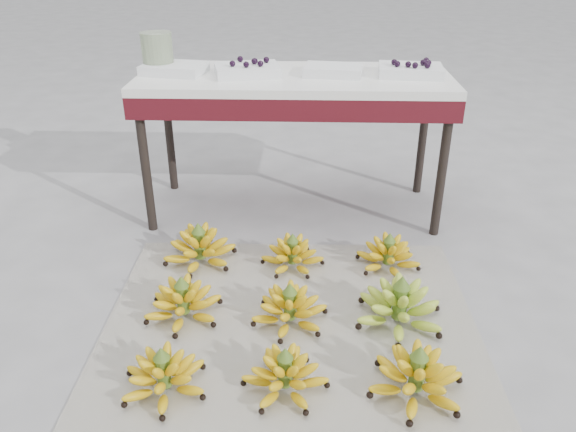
{
  "coord_description": "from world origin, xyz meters",
  "views": [
    {
      "loc": [
        -0.02,
        -1.46,
        1.2
      ],
      "look_at": [
        -0.09,
        0.32,
        0.28
      ],
      "focal_mm": 35.0,
      "sensor_mm": 36.0,
      "label": 1
    }
  ],
  "objects_px": {
    "bunch_mid_right": "(400,307)",
    "tray_right": "(333,70)",
    "bunch_back_center": "(292,255)",
    "vendor_table": "(294,92)",
    "bunch_front_left": "(164,376)",
    "bunch_front_right": "(417,377)",
    "newspaper_mat": "(291,323)",
    "tray_far_right": "(411,70)",
    "bunch_front_center": "(285,375)",
    "bunch_back_right": "(388,255)",
    "glass_jar": "(157,52)",
    "bunch_mid_center": "(290,309)",
    "tray_far_left": "(174,69)",
    "bunch_mid_left": "(183,303)",
    "tray_left": "(248,70)",
    "bunch_back_left": "(200,248)"
  },
  "relations": [
    {
      "from": "bunch_mid_right",
      "to": "tray_right",
      "type": "height_order",
      "value": "tray_right"
    },
    {
      "from": "bunch_mid_right",
      "to": "bunch_back_center",
      "type": "xyz_separation_m",
      "value": [
        -0.37,
        0.34,
        -0.01
      ]
    },
    {
      "from": "vendor_table",
      "to": "bunch_back_center",
      "type": "bearing_deg",
      "value": -89.02
    },
    {
      "from": "bunch_front_left",
      "to": "vendor_table",
      "type": "bearing_deg",
      "value": 50.51
    },
    {
      "from": "bunch_front_right",
      "to": "bunch_back_center",
      "type": "bearing_deg",
      "value": 120.98
    },
    {
      "from": "newspaper_mat",
      "to": "tray_right",
      "type": "xyz_separation_m",
      "value": [
        0.15,
        0.88,
        0.66
      ]
    },
    {
      "from": "bunch_back_center",
      "to": "tray_far_right",
      "type": "relative_size",
      "value": 1.04
    },
    {
      "from": "bunch_front_right",
      "to": "vendor_table",
      "type": "distance_m",
      "value": 1.34
    },
    {
      "from": "bunch_front_center",
      "to": "vendor_table",
      "type": "xyz_separation_m",
      "value": [
        -0.01,
        1.18,
        0.51
      ]
    },
    {
      "from": "bunch_back_right",
      "to": "vendor_table",
      "type": "height_order",
      "value": "vendor_table"
    },
    {
      "from": "bunch_mid_right",
      "to": "newspaper_mat",
      "type": "bearing_deg",
      "value": 166.87
    },
    {
      "from": "bunch_front_right",
      "to": "glass_jar",
      "type": "distance_m",
      "value": 1.69
    },
    {
      "from": "bunch_mid_center",
      "to": "tray_far_left",
      "type": "bearing_deg",
      "value": 117.84
    },
    {
      "from": "bunch_front_right",
      "to": "bunch_mid_center",
      "type": "xyz_separation_m",
      "value": [
        -0.37,
        0.31,
        -0.0
      ]
    },
    {
      "from": "tray_far_right",
      "to": "bunch_mid_left",
      "type": "bearing_deg",
      "value": -134.8
    },
    {
      "from": "tray_far_left",
      "to": "glass_jar",
      "type": "relative_size",
      "value": 1.72
    },
    {
      "from": "bunch_front_center",
      "to": "vendor_table",
      "type": "distance_m",
      "value": 1.29
    },
    {
      "from": "bunch_back_center",
      "to": "tray_far_right",
      "type": "distance_m",
      "value": 0.93
    },
    {
      "from": "bunch_back_right",
      "to": "glass_jar",
      "type": "xyz_separation_m",
      "value": [
        -0.97,
        0.54,
        0.67
      ]
    },
    {
      "from": "bunch_front_left",
      "to": "tray_left",
      "type": "relative_size",
      "value": 1.1
    },
    {
      "from": "bunch_back_left",
      "to": "bunch_back_right",
      "type": "xyz_separation_m",
      "value": [
        0.74,
        -0.01,
        -0.01
      ]
    },
    {
      "from": "bunch_front_right",
      "to": "tray_right",
      "type": "xyz_separation_m",
      "value": [
        -0.21,
        1.19,
        0.6
      ]
    },
    {
      "from": "bunch_front_right",
      "to": "bunch_mid_right",
      "type": "relative_size",
      "value": 0.77
    },
    {
      "from": "bunch_mid_left",
      "to": "tray_far_right",
      "type": "bearing_deg",
      "value": 28.44
    },
    {
      "from": "bunch_back_center",
      "to": "tray_far_left",
      "type": "bearing_deg",
      "value": 149.43
    },
    {
      "from": "bunch_mid_center",
      "to": "bunch_back_left",
      "type": "relative_size",
      "value": 0.89
    },
    {
      "from": "tray_left",
      "to": "glass_jar",
      "type": "height_order",
      "value": "glass_jar"
    },
    {
      "from": "bunch_front_left",
      "to": "tray_far_right",
      "type": "xyz_separation_m",
      "value": [
        0.83,
        1.2,
        0.6
      ]
    },
    {
      "from": "bunch_mid_center",
      "to": "tray_left",
      "type": "distance_m",
      "value": 1.07
    },
    {
      "from": "tray_far_right",
      "to": "bunch_front_right",
      "type": "bearing_deg",
      "value": -95.4
    },
    {
      "from": "bunch_back_left",
      "to": "glass_jar",
      "type": "relative_size",
      "value": 1.82
    },
    {
      "from": "bunch_front_center",
      "to": "vendor_table",
      "type": "height_order",
      "value": "vendor_table"
    },
    {
      "from": "bunch_back_center",
      "to": "bunch_back_right",
      "type": "xyz_separation_m",
      "value": [
        0.37,
        0.01,
        0.0
      ]
    },
    {
      "from": "bunch_mid_left",
      "to": "tray_far_left",
      "type": "bearing_deg",
      "value": 83.82
    },
    {
      "from": "bunch_front_center",
      "to": "glass_jar",
      "type": "relative_size",
      "value": 1.68
    },
    {
      "from": "bunch_front_center",
      "to": "bunch_mid_center",
      "type": "distance_m",
      "value": 0.31
    },
    {
      "from": "tray_far_left",
      "to": "bunch_front_center",
      "type": "bearing_deg",
      "value": -66.31
    },
    {
      "from": "bunch_front_right",
      "to": "bunch_back_center",
      "type": "relative_size",
      "value": 0.99
    },
    {
      "from": "newspaper_mat",
      "to": "bunch_back_right",
      "type": "height_order",
      "value": "bunch_back_right"
    },
    {
      "from": "bunch_mid_center",
      "to": "glass_jar",
      "type": "bearing_deg",
      "value": 120.43
    },
    {
      "from": "bunch_back_right",
      "to": "tray_right",
      "type": "distance_m",
      "value": 0.82
    },
    {
      "from": "bunch_mid_center",
      "to": "tray_far_right",
      "type": "bearing_deg",
      "value": 58.0
    },
    {
      "from": "bunch_mid_left",
      "to": "glass_jar",
      "type": "distance_m",
      "value": 1.13
    },
    {
      "from": "bunch_front_center",
      "to": "bunch_back_left",
      "type": "height_order",
      "value": "bunch_back_left"
    },
    {
      "from": "bunch_front_center",
      "to": "tray_right",
      "type": "xyz_separation_m",
      "value": [
        0.16,
        1.19,
        0.6
      ]
    },
    {
      "from": "tray_far_left",
      "to": "vendor_table",
      "type": "bearing_deg",
      "value": -0.15
    },
    {
      "from": "newspaper_mat",
      "to": "bunch_front_center",
      "type": "distance_m",
      "value": 0.31
    },
    {
      "from": "bunch_front_center",
      "to": "bunch_mid_right",
      "type": "xyz_separation_m",
      "value": [
        0.37,
        0.32,
        0.01
      ]
    },
    {
      "from": "bunch_mid_left",
      "to": "tray_left",
      "type": "bearing_deg",
      "value": 62.63
    },
    {
      "from": "glass_jar",
      "to": "bunch_back_right",
      "type": "bearing_deg",
      "value": -28.99
    }
  ]
}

